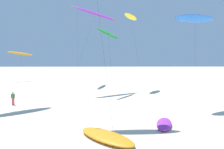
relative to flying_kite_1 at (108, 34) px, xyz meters
name	(u,v)px	position (x,y,z in m)	size (l,w,h in m)	color
flying_kite_1	(108,34)	(0.00, 0.00, 0.00)	(4.28, 5.51, 11.04)	green
flying_kite_2	(131,17)	(4.39, 5.72, 3.89)	(3.55, 7.61, 14.39)	yellow
flying_kite_5	(21,54)	(-22.88, 20.39, -2.77)	(5.41, 6.85, 7.99)	orange
flying_kite_7	(195,19)	(10.59, -9.07, 0.77)	(6.03, 5.83, 11.21)	blue
flying_kite_8	(96,14)	(-2.20, 2.75, 3.82)	(8.34, 11.79, 15.07)	purple
grounded_kite_1	(106,136)	(-0.17, -19.97, -9.70)	(4.84, 4.92, 0.42)	orange
grounded_kite_2	(164,124)	(4.78, -17.15, -9.70)	(2.29, 3.80, 0.41)	purple
person_foreground_walker	(13,98)	(-12.02, -8.48, -9.00)	(0.51, 0.23, 1.66)	red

